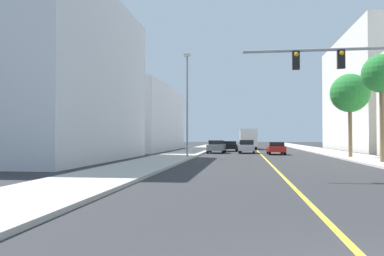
{
  "coord_description": "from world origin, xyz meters",
  "views": [
    {
      "loc": [
        -1.83,
        -5.33,
        1.88
      ],
      "look_at": [
        -5.62,
        23.21,
        2.53
      ],
      "focal_mm": 36.37,
      "sensor_mm": 36.0,
      "label": 1
    }
  ],
  "objects_px": {
    "traffic_signal_mast": "(377,75)",
    "car_silver": "(247,146)",
    "car_black": "(231,146)",
    "car_gray": "(217,146)",
    "car_red": "(276,148)",
    "delivery_truck": "(248,139)",
    "palm_far": "(350,94)",
    "street_lamp": "(187,100)",
    "palm_mid": "(382,75)"
  },
  "relations": [
    {
      "from": "traffic_signal_mast",
      "to": "car_red",
      "type": "bearing_deg",
      "value": 95.92
    },
    {
      "from": "car_red",
      "to": "car_silver",
      "type": "relative_size",
      "value": 0.96
    },
    {
      "from": "traffic_signal_mast",
      "to": "car_gray",
      "type": "bearing_deg",
      "value": 108.56
    },
    {
      "from": "car_gray",
      "to": "delivery_truck",
      "type": "relative_size",
      "value": 0.47
    },
    {
      "from": "traffic_signal_mast",
      "to": "delivery_truck",
      "type": "bearing_deg",
      "value": 97.2
    },
    {
      "from": "street_lamp",
      "to": "palm_mid",
      "type": "relative_size",
      "value": 1.21
    },
    {
      "from": "car_black",
      "to": "delivery_truck",
      "type": "distance_m",
      "value": 8.91
    },
    {
      "from": "palm_far",
      "to": "car_gray",
      "type": "relative_size",
      "value": 1.7
    },
    {
      "from": "street_lamp",
      "to": "car_gray",
      "type": "xyz_separation_m",
      "value": [
        1.75,
        11.38,
        -4.29
      ]
    },
    {
      "from": "palm_far",
      "to": "delivery_truck",
      "type": "xyz_separation_m",
      "value": [
        -8.41,
        24.55,
        -3.97
      ]
    },
    {
      "from": "car_silver",
      "to": "car_black",
      "type": "xyz_separation_m",
      "value": [
        -2.03,
        5.91,
        -0.08
      ]
    },
    {
      "from": "car_black",
      "to": "palm_far",
      "type": "bearing_deg",
      "value": -54.94
    },
    {
      "from": "palm_mid",
      "to": "delivery_truck",
      "type": "height_order",
      "value": "palm_mid"
    },
    {
      "from": "street_lamp",
      "to": "car_black",
      "type": "relative_size",
      "value": 2.11
    },
    {
      "from": "palm_mid",
      "to": "palm_far",
      "type": "xyz_separation_m",
      "value": [
        -0.32,
        6.78,
        -0.54
      ]
    },
    {
      "from": "street_lamp",
      "to": "palm_far",
      "type": "relative_size",
      "value": 1.26
    },
    {
      "from": "car_silver",
      "to": "palm_far",
      "type": "bearing_deg",
      "value": -47.9
    },
    {
      "from": "car_black",
      "to": "car_gray",
      "type": "bearing_deg",
      "value": -102.17
    },
    {
      "from": "street_lamp",
      "to": "car_red",
      "type": "height_order",
      "value": "street_lamp"
    },
    {
      "from": "traffic_signal_mast",
      "to": "palm_mid",
      "type": "height_order",
      "value": "palm_mid"
    },
    {
      "from": "delivery_truck",
      "to": "car_red",
      "type": "bearing_deg",
      "value": -82.33
    },
    {
      "from": "traffic_signal_mast",
      "to": "street_lamp",
      "type": "height_order",
      "value": "street_lamp"
    },
    {
      "from": "palm_far",
      "to": "car_red",
      "type": "height_order",
      "value": "palm_far"
    },
    {
      "from": "palm_mid",
      "to": "delivery_truck",
      "type": "bearing_deg",
      "value": 105.57
    },
    {
      "from": "street_lamp",
      "to": "palm_far",
      "type": "height_order",
      "value": "street_lamp"
    },
    {
      "from": "car_gray",
      "to": "street_lamp",
      "type": "bearing_deg",
      "value": 82.23
    },
    {
      "from": "street_lamp",
      "to": "car_gray",
      "type": "bearing_deg",
      "value": 81.25
    },
    {
      "from": "car_black",
      "to": "delivery_truck",
      "type": "xyz_separation_m",
      "value": [
        2.32,
        8.55,
        0.91
      ]
    },
    {
      "from": "palm_far",
      "to": "delivery_truck",
      "type": "height_order",
      "value": "palm_far"
    },
    {
      "from": "car_red",
      "to": "car_gray",
      "type": "xyz_separation_m",
      "value": [
        -6.49,
        2.81,
        0.06
      ]
    },
    {
      "from": "palm_far",
      "to": "car_silver",
      "type": "xyz_separation_m",
      "value": [
        -8.7,
        10.09,
        -4.8
      ]
    },
    {
      "from": "car_gray",
      "to": "car_silver",
      "type": "height_order",
      "value": "car_silver"
    },
    {
      "from": "car_red",
      "to": "car_black",
      "type": "distance_m",
      "value": 10.17
    },
    {
      "from": "car_black",
      "to": "delivery_truck",
      "type": "height_order",
      "value": "delivery_truck"
    },
    {
      "from": "traffic_signal_mast",
      "to": "palm_far",
      "type": "bearing_deg",
      "value": 79.19
    },
    {
      "from": "traffic_signal_mast",
      "to": "car_silver",
      "type": "relative_size",
      "value": 2.03
    },
    {
      "from": "car_red",
      "to": "car_silver",
      "type": "xyz_separation_m",
      "value": [
        -3.03,
        2.92,
        0.07
      ]
    },
    {
      "from": "palm_far",
      "to": "car_black",
      "type": "distance_m",
      "value": 19.87
    },
    {
      "from": "traffic_signal_mast",
      "to": "car_silver",
      "type": "distance_m",
      "value": 27.65
    },
    {
      "from": "car_red",
      "to": "car_black",
      "type": "bearing_deg",
      "value": 119.33
    },
    {
      "from": "car_silver",
      "to": "car_gray",
      "type": "bearing_deg",
      "value": -176.88
    },
    {
      "from": "car_red",
      "to": "car_black",
      "type": "relative_size",
      "value": 0.94
    },
    {
      "from": "street_lamp",
      "to": "traffic_signal_mast",
      "type": "bearing_deg",
      "value": -55.04
    },
    {
      "from": "car_gray",
      "to": "car_black",
      "type": "bearing_deg",
      "value": -102.4
    },
    {
      "from": "car_silver",
      "to": "street_lamp",
      "type": "bearing_deg",
      "value": -113.08
    },
    {
      "from": "car_black",
      "to": "traffic_signal_mast",
      "type": "bearing_deg",
      "value": -75.83
    },
    {
      "from": "car_silver",
      "to": "car_black",
      "type": "distance_m",
      "value": 6.25
    },
    {
      "from": "street_lamp",
      "to": "palm_mid",
      "type": "xyz_separation_m",
      "value": [
        14.23,
        -5.38,
        1.06
      ]
    },
    {
      "from": "traffic_signal_mast",
      "to": "delivery_truck",
      "type": "xyz_separation_m",
      "value": [
        -5.21,
        41.28,
        -2.98
      ]
    },
    {
      "from": "car_red",
      "to": "delivery_truck",
      "type": "bearing_deg",
      "value": 98.46
    }
  ]
}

